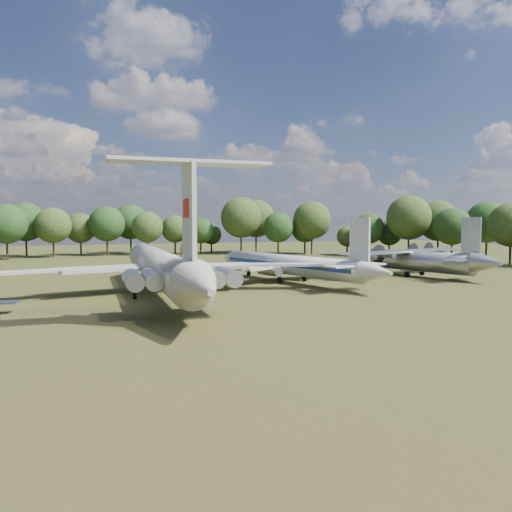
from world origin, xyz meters
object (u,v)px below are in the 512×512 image
object	(u,v)px
person_on_il62	(182,251)
il62_airliner	(160,273)
tu104_jet	(289,268)
an12_transport	(411,263)

from	to	relation	value
person_on_il62	il62_airliner	bearing A→B (deg)	-72.30
person_on_il62	tu104_jet	bearing A→B (deg)	-113.56
tu104_jet	person_on_il62	xyz separation A→B (m)	(-21.72, -23.68, 4.49)
il62_airliner	tu104_jet	size ratio (longest dim) A/B	1.39
il62_airliner	tu104_jet	world-z (taller)	il62_airliner
an12_transport	person_on_il62	size ratio (longest dim) A/B	21.37
tu104_jet	an12_transport	world-z (taller)	an12_transport
tu104_jet	person_on_il62	size ratio (longest dim) A/B	27.05
il62_airliner	person_on_il62	world-z (taller)	person_on_il62
an12_transport	tu104_jet	bearing A→B (deg)	165.49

